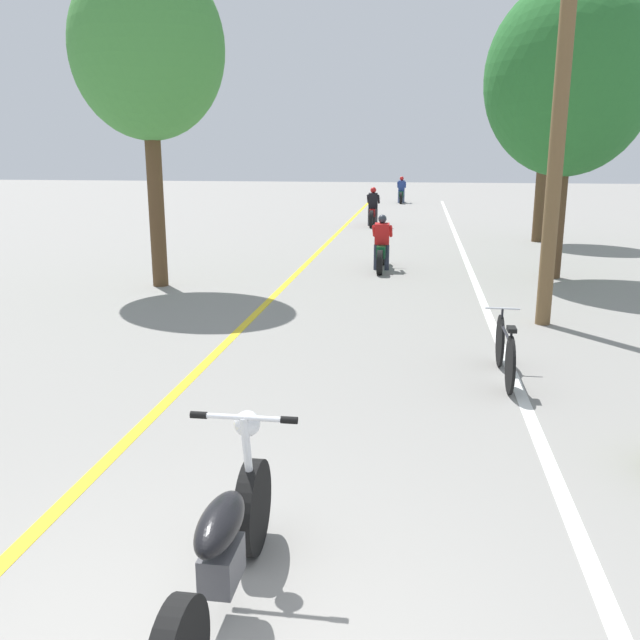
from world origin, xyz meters
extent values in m
cube|color=yellow|center=(-1.70, 12.73, 0.00)|extent=(0.14, 48.00, 0.01)
cube|color=white|center=(2.33, 12.73, 0.00)|extent=(0.14, 48.00, 0.01)
cylinder|color=brown|center=(3.16, 8.55, 3.68)|extent=(0.24, 0.24, 7.37)
cylinder|color=#513A23|center=(4.10, 12.92, 1.57)|extent=(0.32, 0.32, 3.14)
ellipsoid|color=#286B2D|center=(4.10, 12.92, 4.26)|extent=(3.53, 3.17, 4.06)
cylinder|color=#513A23|center=(4.77, 19.34, 1.58)|extent=(0.32, 0.32, 3.16)
ellipsoid|color=#286B2D|center=(4.77, 19.34, 4.00)|extent=(2.65, 2.39, 3.05)
cylinder|color=#513A23|center=(-4.30, 10.78, 1.88)|extent=(0.32, 0.32, 3.76)
ellipsoid|color=#42893D|center=(-4.30, 10.78, 4.73)|extent=(3.05, 2.75, 3.51)
cylinder|color=black|center=(-0.01, 1.50, 0.34)|extent=(0.12, 0.68, 0.68)
ellipsoid|color=black|center=(-0.01, 0.73, 0.66)|extent=(0.24, 0.67, 0.23)
cube|color=#4C4C51|center=(-0.01, 0.73, 0.39)|extent=(0.20, 0.36, 0.24)
cylinder|color=silver|center=(-0.01, 1.41, 0.71)|extent=(0.06, 0.23, 0.76)
cylinder|color=silver|center=(-0.01, 1.32, 1.09)|extent=(0.61, 0.04, 0.04)
cylinder|color=black|center=(-0.32, 1.32, 1.09)|extent=(0.11, 0.05, 0.05)
cylinder|color=black|center=(0.29, 1.32, 1.09)|extent=(0.11, 0.05, 0.05)
sphere|color=silver|center=(-0.01, 1.41, 1.01)|extent=(0.18, 0.18, 0.18)
cylinder|color=black|center=(0.22, 14.16, 0.29)|extent=(0.12, 0.57, 0.57)
cylinder|color=black|center=(0.22, 12.73, 0.29)|extent=(0.12, 0.57, 0.57)
cube|color=#0C4723|center=(0.22, 13.45, 0.47)|extent=(0.20, 0.91, 0.28)
cylinder|color=silver|center=(0.22, 14.06, 0.92)|extent=(0.50, 0.03, 0.03)
cylinder|color=#282D3D|center=(0.09, 13.40, 0.30)|extent=(0.11, 0.11, 0.61)
cylinder|color=#282D3D|center=(0.35, 13.40, 0.30)|extent=(0.11, 0.11, 0.61)
cube|color=red|center=(0.22, 13.43, 0.86)|extent=(0.34, 0.27, 0.53)
cylinder|color=red|center=(0.02, 13.59, 0.91)|extent=(0.08, 0.42, 0.33)
cylinder|color=red|center=(0.42, 13.59, 0.91)|extent=(0.08, 0.42, 0.33)
sphere|color=#2D333D|center=(0.22, 13.47, 1.21)|extent=(0.20, 0.20, 0.20)
cylinder|color=black|center=(-0.66, 23.98, 0.32)|extent=(0.12, 0.64, 0.64)
cylinder|color=black|center=(-0.66, 22.48, 0.32)|extent=(0.12, 0.64, 0.64)
cube|color=maroon|center=(-0.66, 23.23, 0.50)|extent=(0.20, 0.96, 0.28)
cylinder|color=silver|center=(-0.66, 23.88, 0.99)|extent=(0.50, 0.03, 0.03)
cylinder|color=#38383D|center=(-0.79, 23.18, 0.32)|extent=(0.11, 0.11, 0.64)
cylinder|color=#38383D|center=(-0.53, 23.18, 0.32)|extent=(0.11, 0.11, 0.64)
cube|color=black|center=(-0.66, 23.21, 0.93)|extent=(0.34, 0.28, 0.61)
cylinder|color=black|center=(-0.86, 23.37, 0.99)|extent=(0.08, 0.48, 0.37)
cylinder|color=black|center=(-0.46, 23.37, 0.99)|extent=(0.08, 0.48, 0.37)
sphere|color=#B21919|center=(-0.66, 23.25, 1.34)|extent=(0.22, 0.22, 0.22)
cylinder|color=black|center=(0.08, 35.80, 0.31)|extent=(0.12, 0.61, 0.61)
cylinder|color=black|center=(0.08, 34.39, 0.31)|extent=(0.12, 0.61, 0.61)
cube|color=#0C4723|center=(0.08, 35.09, 0.49)|extent=(0.20, 0.90, 0.28)
cylinder|color=silver|center=(0.08, 35.70, 0.96)|extent=(0.50, 0.03, 0.03)
cylinder|color=slate|center=(-0.05, 35.04, 0.31)|extent=(0.11, 0.11, 0.63)
cylinder|color=slate|center=(0.21, 35.04, 0.31)|extent=(0.11, 0.11, 0.63)
cube|color=navy|center=(0.08, 35.07, 0.91)|extent=(0.34, 0.28, 0.60)
cylinder|color=navy|center=(-0.12, 35.23, 0.97)|extent=(0.08, 0.47, 0.36)
cylinder|color=navy|center=(0.28, 35.23, 0.97)|extent=(0.08, 0.47, 0.36)
sphere|color=#B21919|center=(0.08, 35.11, 1.31)|extent=(0.22, 0.22, 0.22)
cylinder|color=black|center=(2.19, 6.15, 0.35)|extent=(0.04, 0.69, 0.69)
cylinder|color=black|center=(2.19, 5.08, 0.35)|extent=(0.04, 0.69, 0.69)
cylinder|color=black|center=(2.19, 5.61, 0.59)|extent=(0.04, 0.85, 0.04)
cylinder|color=black|center=(2.19, 5.16, 0.55)|extent=(0.03, 0.03, 0.41)
cube|color=black|center=(2.19, 5.16, 0.76)|extent=(0.10, 0.20, 0.05)
cylinder|color=black|center=(2.19, 6.10, 0.57)|extent=(0.03, 0.03, 0.45)
cylinder|color=silver|center=(2.19, 6.10, 0.79)|extent=(0.44, 0.03, 0.03)
camera|label=1|loc=(1.08, -2.70, 2.78)|focal=38.00mm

